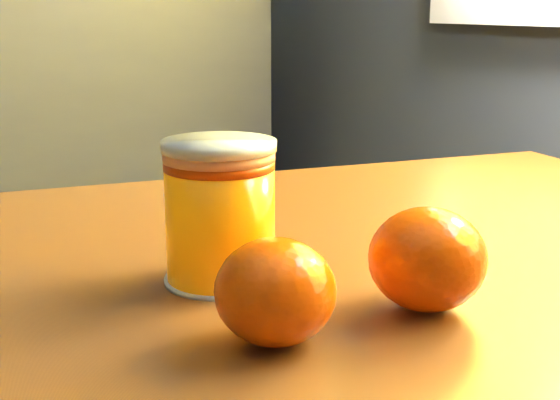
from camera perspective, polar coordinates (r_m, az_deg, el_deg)
juice_glass at (r=0.50m, az=-4.40°, el=-0.96°), size 0.07×0.07×0.09m
orange_front at (r=0.47m, az=10.72°, el=-4.26°), size 0.09×0.09×0.06m
orange_back at (r=0.42m, az=-0.34°, el=-6.71°), size 0.08×0.08×0.06m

